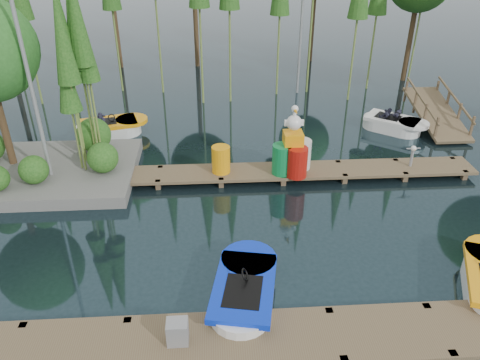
{
  "coord_description": "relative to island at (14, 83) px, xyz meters",
  "views": [
    {
      "loc": [
        -0.23,
        -11.07,
        7.72
      ],
      "look_at": [
        0.5,
        0.5,
        1.1
      ],
      "focal_mm": 35.0,
      "sensor_mm": 36.0,
      "label": 1
    }
  ],
  "objects": [
    {
      "name": "ground_plane",
      "position": [
        6.3,
        -3.29,
        -3.18
      ],
      "size": [
        90.0,
        90.0,
        0.0
      ],
      "primitive_type": "plane",
      "color": "#1C2F36"
    },
    {
      "name": "near_dock",
      "position": [
        6.3,
        -7.79,
        -2.95
      ],
      "size": [
        18.0,
        1.5,
        0.5
      ],
      "color": "brown",
      "rests_on": "ground"
    },
    {
      "name": "far_dock",
      "position": [
        7.3,
        -0.79,
        -2.95
      ],
      "size": [
        15.0,
        1.2,
        0.5
      ],
      "color": "brown",
      "rests_on": "ground"
    },
    {
      "name": "island",
      "position": [
        0.0,
        0.0,
        0.0
      ],
      "size": [
        6.2,
        4.2,
        6.75
      ],
      "color": "slate",
      "rests_on": "ground"
    },
    {
      "name": "lamp_island",
      "position": [
        0.8,
        -0.79,
        1.08
      ],
      "size": [
        0.3,
        0.3,
        7.25
      ],
      "color": "gray",
      "rests_on": "ground"
    },
    {
      "name": "lamp_rear",
      "position": [
        10.3,
        7.71,
        1.08
      ],
      "size": [
        0.3,
        0.3,
        7.25
      ],
      "color": "gray",
      "rests_on": "ground"
    },
    {
      "name": "ramp",
      "position": [
        15.3,
        3.21,
        -2.6
      ],
      "size": [
        1.5,
        3.94,
        1.49
      ],
      "color": "brown",
      "rests_on": "ground"
    },
    {
      "name": "boat_blue",
      "position": [
        6.66,
        -6.52,
        -2.9
      ],
      "size": [
        1.85,
        3.12,
        0.98
      ],
      "rotation": [
        0.0,
        0.0,
        -0.19
      ],
      "color": "white",
      "rests_on": "ground"
    },
    {
      "name": "boat_yellow_far",
      "position": [
        1.99,
        3.11,
        -2.89
      ],
      "size": [
        3.04,
        1.97,
        1.4
      ],
      "rotation": [
        0.0,
        0.0,
        -0.08
      ],
      "color": "white",
      "rests_on": "ground"
    },
    {
      "name": "boat_white_far",
      "position": [
        13.39,
        2.83,
        -2.91
      ],
      "size": [
        2.79,
        2.54,
        1.24
      ],
      "rotation": [
        0.0,
        0.0,
        0.03
      ],
      "color": "white",
      "rests_on": "ground"
    },
    {
      "name": "utility_cabinet",
      "position": [
        5.25,
        -7.79,
        -2.63
      ],
      "size": [
        0.42,
        0.36,
        0.52
      ],
      "primitive_type": "cube",
      "color": "gray",
      "rests_on": "near_dock"
    },
    {
      "name": "yellow_barrel",
      "position": [
        6.3,
        -0.79,
        -2.43
      ],
      "size": [
        0.6,
        0.6,
        0.9
      ],
      "primitive_type": "cylinder",
      "color": "#F99E0D",
      "rests_on": "far_dock"
    },
    {
      "name": "drum_cluster",
      "position": [
        8.65,
        -0.95,
        -2.21
      ],
      "size": [
        1.33,
        1.22,
        2.3
      ],
      "color": "#0D7C3B",
      "rests_on": "far_dock"
    },
    {
      "name": "seagull_post",
      "position": [
        12.69,
        -0.79,
        -2.38
      ],
      "size": [
        0.47,
        0.25,
        0.75
      ],
      "color": "gray",
      "rests_on": "far_dock"
    }
  ]
}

